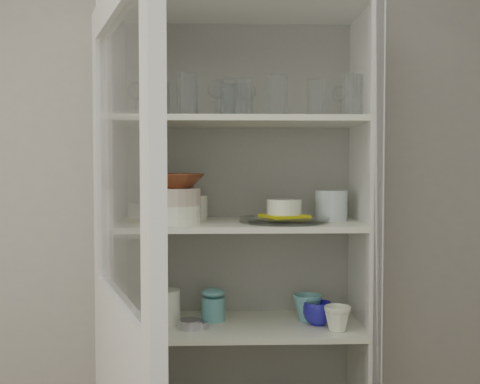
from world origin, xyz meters
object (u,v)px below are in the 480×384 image
(goblet_1, at_px, (217,98))
(terracotta_bowl, at_px, (173,181))
(mug_teal, at_px, (307,308))
(white_ramekin, at_px, (284,207))
(goblet_3, at_px, (340,102))
(plate_stack_back, at_px, (179,207))
(mug_white, at_px, (337,319))
(cupboard_door, at_px, (123,380))
(mug_blue, at_px, (318,313))
(goblet_0, at_px, (136,99))
(cream_bowl, at_px, (173,197))
(measuring_cups, at_px, (190,324))
(glass_platter, at_px, (284,220))
(white_canister, at_px, (166,306))
(plate_stack_front, at_px, (173,214))
(pantry_cabinet, at_px, (239,299))
(teal_jar, at_px, (213,307))
(goblet_2, at_px, (247,100))
(yellow_trivet, at_px, (284,216))
(grey_bowl_stack, at_px, (331,205))

(goblet_1, height_order, terracotta_bowl, goblet_1)
(mug_teal, bearing_deg, white_ramekin, -140.16)
(terracotta_bowl, bearing_deg, goblet_1, 49.05)
(goblet_3, distance_m, plate_stack_back, 0.78)
(mug_teal, relative_size, mug_white, 1.12)
(cupboard_door, relative_size, mug_blue, 17.61)
(goblet_0, height_order, white_ramekin, goblet_0)
(cupboard_door, bearing_deg, mug_white, 107.15)
(cream_bowl, distance_m, measuring_cups, 0.49)
(goblet_1, height_order, mug_teal, goblet_1)
(glass_platter, relative_size, white_canister, 2.64)
(plate_stack_front, bearing_deg, cream_bowl, 180.00)
(pantry_cabinet, height_order, teal_jar, pantry_cabinet)
(white_ramekin, bearing_deg, white_canister, 174.80)
(plate_stack_front, bearing_deg, teal_jar, 38.02)
(plate_stack_back, distance_m, glass_platter, 0.44)
(goblet_2, relative_size, goblet_3, 1.07)
(goblet_2, xyz_separation_m, measuring_cups, (-0.22, -0.19, -0.87))
(white_ramekin, distance_m, measuring_cups, 0.57)
(goblet_2, bearing_deg, mug_teal, -21.08)
(mug_white, bearing_deg, white_canister, 165.49)
(mug_blue, bearing_deg, mug_white, -50.04)
(teal_jar, bearing_deg, pantry_cabinet, 15.24)
(yellow_trivet, height_order, white_ramekin, white_ramekin)
(goblet_3, xyz_separation_m, measuring_cups, (-0.60, -0.19, -0.86))
(plate_stack_front, xyz_separation_m, terracotta_bowl, (-0.00, 0.00, 0.13))
(yellow_trivet, distance_m, white_ramekin, 0.03)
(pantry_cabinet, distance_m, plate_stack_back, 0.44)
(pantry_cabinet, relative_size, goblet_0, 12.78)
(plate_stack_back, distance_m, yellow_trivet, 0.44)
(yellow_trivet, bearing_deg, white_ramekin, 0.00)
(goblet_3, bearing_deg, goblet_1, 179.56)
(grey_bowl_stack, bearing_deg, mug_teal, -172.24)
(glass_platter, distance_m, mug_blue, 0.39)
(mug_blue, distance_m, mug_white, 0.11)
(cupboard_door, height_order, plate_stack_front, cupboard_door)
(mug_blue, bearing_deg, white_canister, -177.41)
(cupboard_door, distance_m, goblet_0, 1.13)
(cream_bowl, height_order, glass_platter, cream_bowl)
(cupboard_door, height_order, glass_platter, cupboard_door)
(white_canister, bearing_deg, measuring_cups, -41.92)
(plate_stack_back, bearing_deg, glass_platter, -18.89)
(cream_bowl, relative_size, yellow_trivet, 1.37)
(goblet_0, xyz_separation_m, goblet_3, (0.82, 0.03, -0.00))
(cupboard_door, height_order, white_ramekin, cupboard_door)
(plate_stack_front, height_order, glass_platter, plate_stack_front)
(plate_stack_front, height_order, cream_bowl, cream_bowl)
(goblet_2, xyz_separation_m, grey_bowl_stack, (0.33, -0.08, -0.42))
(goblet_3, distance_m, measuring_cups, 1.07)
(yellow_trivet, xyz_separation_m, white_canister, (-0.46, 0.04, -0.36))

